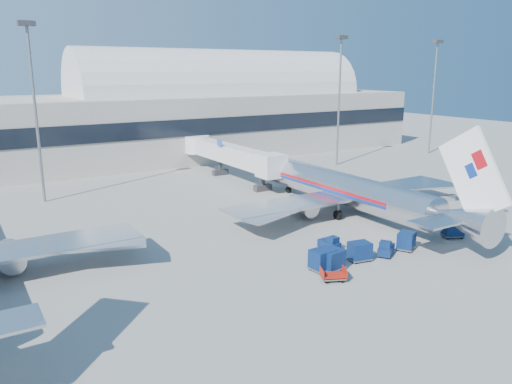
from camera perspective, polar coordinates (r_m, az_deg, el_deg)
ground at (r=51.42m, az=5.63°, el=-5.37°), size 260.00×260.00×0.00m
terminal at (r=96.24m, az=-22.16°, el=7.23°), size 170.00×28.15×21.00m
airliner_main at (r=60.13m, az=10.69°, el=0.18°), size 32.00×37.26×12.07m
jetbridge_near at (r=79.73m, az=-3.42°, el=4.45°), size 4.40×27.50×6.25m
mast_west at (r=69.18m, az=-24.14°, el=10.93°), size 2.00×1.20×22.60m
mast_east at (r=90.87m, az=9.55°, el=12.31°), size 2.00×1.20×22.60m
mast_far_east at (r=108.94m, az=19.73°, el=11.92°), size 2.00×1.20×22.60m
barrier_near at (r=64.66m, az=17.35°, el=-1.52°), size 3.00×0.55×0.90m
barrier_mid at (r=67.14m, az=19.20°, el=-1.11°), size 3.00×0.55×0.90m
barrier_far at (r=69.68m, az=20.93°, el=-0.73°), size 3.00×0.55×0.90m
tug_lead at (r=48.08m, az=14.62°, el=-6.27°), size 2.58×2.23×1.51m
tug_right at (r=58.21m, az=19.09°, el=-3.07°), size 2.55×2.40×1.53m
tug_left at (r=48.44m, az=8.44°, el=-5.86°), size 1.27×2.27×1.43m
cart_train_a at (r=46.23m, az=11.76°, el=-6.61°), size 2.20×1.82×1.74m
cart_train_b at (r=43.72m, az=8.68°, el=-7.61°), size 2.29×1.88×1.83m
cart_train_c at (r=43.56m, az=7.61°, el=-7.62°), size 2.24×1.78×1.87m
cart_solo_near at (r=50.06m, az=16.81°, el=-5.34°), size 2.43×2.25×1.73m
cart_solo_far at (r=55.31m, az=21.59°, el=-3.91°), size 2.42×2.19×1.74m
cart_open_red at (r=41.87m, az=8.83°, el=-9.48°), size 2.41×2.12×0.54m
ramp_worker at (r=58.05m, az=25.91°, el=-3.68°), size 0.67×0.67×1.56m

